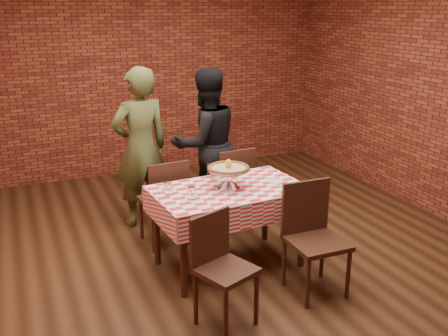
{
  "coord_description": "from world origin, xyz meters",
  "views": [
    {
      "loc": [
        -1.63,
        -4.02,
        2.3
      ],
      "look_at": [
        0.09,
        0.03,
        0.91
      ],
      "focal_mm": 41.02,
      "sensor_mm": 36.0,
      "label": 1
    }
  ],
  "objects_px": {
    "diner_olive": "(141,148)",
    "chair_far_left": "(163,201)",
    "pizza": "(228,168)",
    "table": "(229,228)",
    "water_glass_right": "(168,189)",
    "pizza_stand": "(228,178)",
    "chair_far_right": "(229,186)",
    "condiment_caddy": "(214,170)",
    "diner_black": "(206,144)",
    "chair_near_left": "(226,273)",
    "chair_near_right": "(317,241)",
    "water_glass_left": "(192,193)"
  },
  "relations": [
    {
      "from": "chair_near_left",
      "to": "diner_black",
      "type": "bearing_deg",
      "value": 51.04
    },
    {
      "from": "chair_near_right",
      "to": "chair_far_right",
      "type": "height_order",
      "value": "chair_near_right"
    },
    {
      "from": "chair_near_right",
      "to": "diner_black",
      "type": "height_order",
      "value": "diner_black"
    },
    {
      "from": "diner_black",
      "to": "chair_near_right",
      "type": "bearing_deg",
      "value": 89.79
    },
    {
      "from": "table",
      "to": "water_glass_right",
      "type": "distance_m",
      "value": 0.7
    },
    {
      "from": "pizza_stand",
      "to": "water_glass_right",
      "type": "xyz_separation_m",
      "value": [
        -0.55,
        0.03,
        -0.03
      ]
    },
    {
      "from": "chair_far_right",
      "to": "chair_far_left",
      "type": "bearing_deg",
      "value": 6.51
    },
    {
      "from": "pizza",
      "to": "diner_black",
      "type": "xyz_separation_m",
      "value": [
        0.25,
        1.2,
        -0.09
      ]
    },
    {
      "from": "chair_far_left",
      "to": "chair_far_right",
      "type": "height_order",
      "value": "chair_far_right"
    },
    {
      "from": "pizza",
      "to": "diner_olive",
      "type": "height_order",
      "value": "diner_olive"
    },
    {
      "from": "water_glass_right",
      "to": "chair_near_right",
      "type": "xyz_separation_m",
      "value": [
        1.02,
        -0.76,
        -0.35
      ]
    },
    {
      "from": "water_glass_right",
      "to": "chair_near_right",
      "type": "distance_m",
      "value": 1.32
    },
    {
      "from": "pizza_stand",
      "to": "chair_far_right",
      "type": "height_order",
      "value": "pizza_stand"
    },
    {
      "from": "pizza_stand",
      "to": "water_glass_right",
      "type": "height_order",
      "value": "pizza_stand"
    },
    {
      "from": "pizza",
      "to": "water_glass_left",
      "type": "bearing_deg",
      "value": -158.55
    },
    {
      "from": "table",
      "to": "chair_far_right",
      "type": "xyz_separation_m",
      "value": [
        0.37,
        0.85,
        0.07
      ]
    },
    {
      "from": "pizza_stand",
      "to": "diner_black",
      "type": "distance_m",
      "value": 1.23
    },
    {
      "from": "diner_olive",
      "to": "chair_far_left",
      "type": "bearing_deg",
      "value": 88.71
    },
    {
      "from": "water_glass_right",
      "to": "chair_near_left",
      "type": "distance_m",
      "value": 0.99
    },
    {
      "from": "chair_far_left",
      "to": "water_glass_right",
      "type": "bearing_deg",
      "value": 73.03
    },
    {
      "from": "pizza_stand",
      "to": "chair_near_left",
      "type": "xyz_separation_m",
      "value": [
        -0.4,
        -0.87,
        -0.41
      ]
    },
    {
      "from": "water_glass_right",
      "to": "chair_near_left",
      "type": "relative_size",
      "value": 0.13
    },
    {
      "from": "chair_near_left",
      "to": "chair_far_left",
      "type": "relative_size",
      "value": 0.96
    },
    {
      "from": "chair_far_left",
      "to": "diner_black",
      "type": "relative_size",
      "value": 0.53
    },
    {
      "from": "water_glass_left",
      "to": "diner_olive",
      "type": "relative_size",
      "value": 0.06
    },
    {
      "from": "table",
      "to": "pizza",
      "type": "height_order",
      "value": "pizza"
    },
    {
      "from": "table",
      "to": "water_glass_left",
      "type": "bearing_deg",
      "value": -161.75
    },
    {
      "from": "table",
      "to": "water_glass_right",
      "type": "height_order",
      "value": "water_glass_right"
    },
    {
      "from": "pizza_stand",
      "to": "chair_far_right",
      "type": "relative_size",
      "value": 0.43
    },
    {
      "from": "diner_olive",
      "to": "pizza_stand",
      "type": "bearing_deg",
      "value": 103.33
    },
    {
      "from": "pizza_stand",
      "to": "diner_olive",
      "type": "height_order",
      "value": "diner_olive"
    },
    {
      "from": "pizza_stand",
      "to": "diner_olive",
      "type": "xyz_separation_m",
      "value": [
        -0.48,
        1.25,
        0.02
      ]
    },
    {
      "from": "table",
      "to": "chair_near_right",
      "type": "height_order",
      "value": "chair_near_right"
    },
    {
      "from": "chair_near_right",
      "to": "chair_far_right",
      "type": "relative_size",
      "value": 1.03
    },
    {
      "from": "water_glass_right",
      "to": "condiment_caddy",
      "type": "xyz_separation_m",
      "value": [
        0.53,
        0.27,
        0.02
      ]
    },
    {
      "from": "water_glass_left",
      "to": "chair_far_left",
      "type": "height_order",
      "value": "chair_far_left"
    },
    {
      "from": "pizza_stand",
      "to": "water_glass_right",
      "type": "distance_m",
      "value": 0.55
    },
    {
      "from": "water_glass_left",
      "to": "condiment_caddy",
      "type": "distance_m",
      "value": 0.59
    },
    {
      "from": "diner_olive",
      "to": "diner_black",
      "type": "bearing_deg",
      "value": 168.71
    },
    {
      "from": "condiment_caddy",
      "to": "diner_black",
      "type": "xyz_separation_m",
      "value": [
        0.27,
        0.91,
        0.01
      ]
    },
    {
      "from": "diner_black",
      "to": "water_glass_left",
      "type": "bearing_deg",
      "value": 57.54
    },
    {
      "from": "table",
      "to": "water_glass_right",
      "type": "bearing_deg",
      "value": 174.6
    },
    {
      "from": "chair_far_right",
      "to": "pizza",
      "type": "bearing_deg",
      "value": 62.22
    },
    {
      "from": "pizza_stand",
      "to": "chair_near_left",
      "type": "relative_size",
      "value": 0.45
    },
    {
      "from": "pizza",
      "to": "diner_olive",
      "type": "distance_m",
      "value": 1.34
    },
    {
      "from": "chair_near_left",
      "to": "chair_far_right",
      "type": "relative_size",
      "value": 0.96
    },
    {
      "from": "condiment_caddy",
      "to": "chair_far_right",
      "type": "xyz_separation_m",
      "value": [
        0.39,
        0.53,
        -0.39
      ]
    },
    {
      "from": "chair_near_left",
      "to": "chair_near_right",
      "type": "xyz_separation_m",
      "value": [
        0.87,
        0.13,
        0.03
      ]
    },
    {
      "from": "table",
      "to": "diner_black",
      "type": "bearing_deg",
      "value": 78.4
    },
    {
      "from": "table",
      "to": "diner_olive",
      "type": "distance_m",
      "value": 1.44
    }
  ]
}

